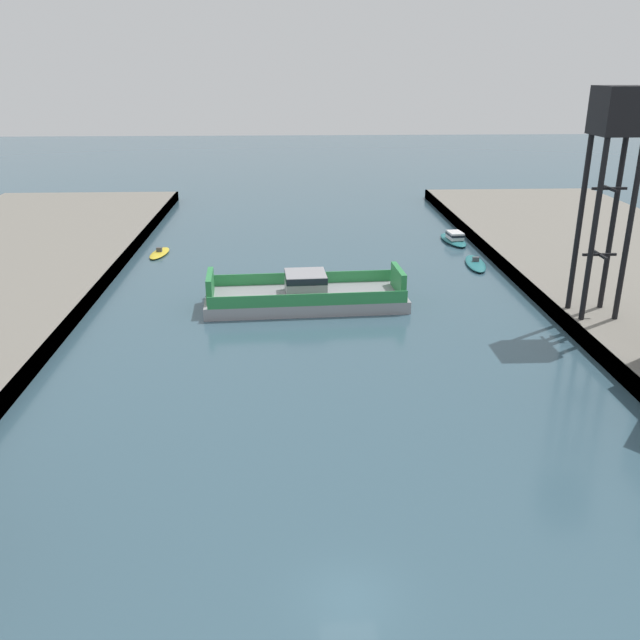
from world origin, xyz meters
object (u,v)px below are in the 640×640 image
chain_ferry (306,295)px  moored_boat_mid_right (160,253)px  crane_tower (617,135)px  moored_boat_near_left (475,263)px  moored_boat_mid_left (454,238)px

chain_ferry → moored_boat_mid_right: (-16.62, 18.64, -0.80)m
moored_boat_mid_right → crane_tower: crane_tower is taller
moored_boat_near_left → crane_tower: (4.55, -19.21, 15.49)m
chain_ferry → moored_boat_mid_right: chain_ferry is taller
chain_ferry → moored_boat_mid_right: bearing=131.7°
chain_ferry → moored_boat_near_left: chain_ferry is taller
moored_boat_near_left → moored_boat_mid_left: size_ratio=0.97×
crane_tower → moored_boat_near_left: bearing=103.3°
moored_boat_mid_right → crane_tower: 50.11m
moored_boat_mid_left → crane_tower: (4.53, -29.64, 15.21)m
moored_boat_mid_left → crane_tower: 33.62m
moored_boat_near_left → moored_boat_mid_right: bearing=170.1°
moored_boat_near_left → moored_boat_mid_right: size_ratio=1.28×
moored_boat_near_left → moored_boat_mid_right: 36.27m
moored_boat_mid_right → crane_tower: size_ratio=0.31×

